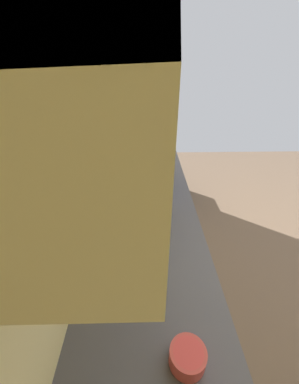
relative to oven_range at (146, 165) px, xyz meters
The scene contains 7 objects.
ground_plane 2.08m from the oven_range, 137.12° to the right, with size 6.24×6.24×0.00m, color brown.
wall_back 1.78m from the oven_range, 165.91° to the left, with size 4.02×0.12×2.73m, color #E4D087.
counter_run 1.88m from the oven_range, behind, with size 3.10×0.65×0.90m.
upper_cabinets 2.39m from the oven_range, behind, with size 1.72×0.32×0.70m.
oven_range is the anchor object (origin of this frame).
microwave 1.47m from the oven_range, behind, with size 0.53×0.39×0.34m.
bowl 2.56m from the oven_range, behind, with size 0.12×0.12×0.07m.
Camera 1 is at (-1.37, 1.40, 1.79)m, focal length 21.24 mm.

